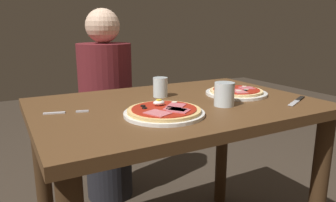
{
  "coord_description": "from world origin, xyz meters",
  "views": [
    {
      "loc": [
        -0.63,
        -1.09,
        1.08
      ],
      "look_at": [
        -0.08,
        -0.07,
        0.8
      ],
      "focal_mm": 33.52,
      "sensor_mm": 36.0,
      "label": 1
    }
  ],
  "objects_px": {
    "pizza_foreground": "(164,112)",
    "water_glass_near": "(160,88)",
    "dining_table": "(177,132)",
    "knife": "(298,100)",
    "pizza_across_left": "(237,92)",
    "diner_person": "(107,112)",
    "fork": "(63,113)",
    "water_glass_far": "(224,96)"
  },
  "relations": [
    {
      "from": "dining_table",
      "to": "pizza_foreground",
      "type": "relative_size",
      "value": 3.98
    },
    {
      "from": "dining_table",
      "to": "pizza_across_left",
      "type": "xyz_separation_m",
      "value": [
        0.31,
        -0.0,
        0.14
      ]
    },
    {
      "from": "fork",
      "to": "pizza_foreground",
      "type": "bearing_deg",
      "value": -32.52
    },
    {
      "from": "dining_table",
      "to": "water_glass_far",
      "type": "distance_m",
      "value": 0.26
    },
    {
      "from": "knife",
      "to": "pizza_foreground",
      "type": "bearing_deg",
      "value": 172.43
    },
    {
      "from": "pizza_across_left",
      "to": "fork",
      "type": "relative_size",
      "value": 1.78
    },
    {
      "from": "water_glass_near",
      "to": "knife",
      "type": "bearing_deg",
      "value": -36.66
    },
    {
      "from": "water_glass_near",
      "to": "water_glass_far",
      "type": "bearing_deg",
      "value": -60.99
    },
    {
      "from": "fork",
      "to": "knife",
      "type": "xyz_separation_m",
      "value": [
        0.9,
        -0.28,
        0.0
      ]
    },
    {
      "from": "water_glass_near",
      "to": "fork",
      "type": "bearing_deg",
      "value": -170.57
    },
    {
      "from": "pizza_across_left",
      "to": "water_glass_near",
      "type": "xyz_separation_m",
      "value": [
        -0.33,
        0.13,
        0.03
      ]
    },
    {
      "from": "pizza_foreground",
      "to": "water_glass_far",
      "type": "xyz_separation_m",
      "value": [
        0.27,
        0.01,
        0.03
      ]
    },
    {
      "from": "diner_person",
      "to": "water_glass_near",
      "type": "bearing_deg",
      "value": 95.71
    },
    {
      "from": "water_glass_near",
      "to": "water_glass_far",
      "type": "relative_size",
      "value": 0.93
    },
    {
      "from": "water_glass_far",
      "to": "diner_person",
      "type": "height_order",
      "value": "diner_person"
    },
    {
      "from": "dining_table",
      "to": "diner_person",
      "type": "relative_size",
      "value": 0.97
    },
    {
      "from": "knife",
      "to": "water_glass_far",
      "type": "bearing_deg",
      "value": 165.2
    },
    {
      "from": "dining_table",
      "to": "water_glass_near",
      "type": "relative_size",
      "value": 13.2
    },
    {
      "from": "fork",
      "to": "pizza_across_left",
      "type": "bearing_deg",
      "value": -4.33
    },
    {
      "from": "pizza_across_left",
      "to": "fork",
      "type": "bearing_deg",
      "value": 175.67
    },
    {
      "from": "water_glass_far",
      "to": "fork",
      "type": "height_order",
      "value": "water_glass_far"
    },
    {
      "from": "water_glass_far",
      "to": "fork",
      "type": "relative_size",
      "value": 0.6
    },
    {
      "from": "pizza_foreground",
      "to": "fork",
      "type": "xyz_separation_m",
      "value": [
        -0.31,
        0.2,
        -0.01
      ]
    },
    {
      "from": "fork",
      "to": "dining_table",
      "type": "bearing_deg",
      "value": -6.93
    },
    {
      "from": "knife",
      "to": "pizza_across_left",
      "type": "bearing_deg",
      "value": 123.05
    },
    {
      "from": "pizza_across_left",
      "to": "diner_person",
      "type": "bearing_deg",
      "value": 117.65
    },
    {
      "from": "water_glass_near",
      "to": "fork",
      "type": "relative_size",
      "value": 0.55
    },
    {
      "from": "pizza_foreground",
      "to": "diner_person",
      "type": "bearing_deg",
      "value": 85.89
    },
    {
      "from": "pizza_across_left",
      "to": "water_glass_near",
      "type": "relative_size",
      "value": 3.22
    },
    {
      "from": "pizza_foreground",
      "to": "water_glass_near",
      "type": "bearing_deg",
      "value": 65.34
    },
    {
      "from": "dining_table",
      "to": "water_glass_near",
      "type": "xyz_separation_m",
      "value": [
        -0.01,
        0.13,
        0.17
      ]
    },
    {
      "from": "dining_table",
      "to": "knife",
      "type": "xyz_separation_m",
      "value": [
        0.46,
        -0.22,
        0.13
      ]
    },
    {
      "from": "water_glass_near",
      "to": "diner_person",
      "type": "bearing_deg",
      "value": 95.71
    },
    {
      "from": "dining_table",
      "to": "pizza_foreground",
      "type": "height_order",
      "value": "pizza_foreground"
    },
    {
      "from": "pizza_foreground",
      "to": "diner_person",
      "type": "xyz_separation_m",
      "value": [
        0.06,
        0.88,
        -0.22
      ]
    },
    {
      "from": "pizza_foreground",
      "to": "knife",
      "type": "distance_m",
      "value": 0.6
    },
    {
      "from": "knife",
      "to": "diner_person",
      "type": "bearing_deg",
      "value": 118.94
    },
    {
      "from": "water_glass_near",
      "to": "knife",
      "type": "xyz_separation_m",
      "value": [
        0.47,
        -0.35,
        -0.03
      ]
    },
    {
      "from": "pizza_across_left",
      "to": "fork",
      "type": "xyz_separation_m",
      "value": [
        -0.76,
        0.06,
        -0.01
      ]
    },
    {
      "from": "water_glass_far",
      "to": "knife",
      "type": "relative_size",
      "value": 0.51
    },
    {
      "from": "water_glass_far",
      "to": "fork",
      "type": "xyz_separation_m",
      "value": [
        -0.58,
        0.19,
        -0.04
      ]
    },
    {
      "from": "pizza_foreground",
      "to": "pizza_across_left",
      "type": "height_order",
      "value": "pizza_foreground"
    }
  ]
}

